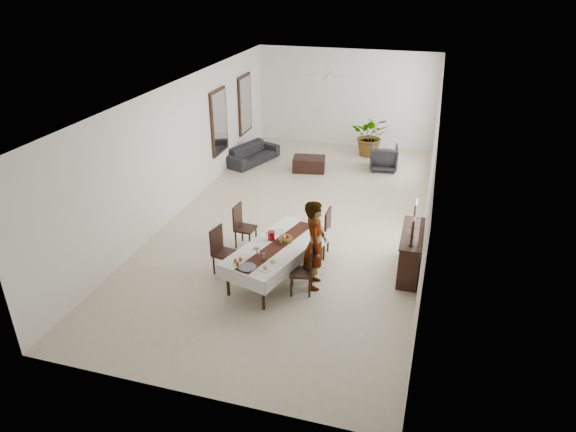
{
  "coord_description": "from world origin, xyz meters",
  "views": [
    {
      "loc": [
        2.88,
        -10.96,
        5.68
      ],
      "look_at": [
        0.3,
        -1.99,
        1.05
      ],
      "focal_mm": 32.0,
      "sensor_mm": 36.0,
      "label": 1
    }
  ],
  "objects_px": {
    "sofa": "(253,154)",
    "red_pitcher": "(271,235)",
    "dining_table_top": "(277,247)",
    "woman": "(315,245)",
    "sideboard_body": "(410,253)"
  },
  "relations": [
    {
      "from": "dining_table_top",
      "to": "sideboard_body",
      "type": "distance_m",
      "value": 2.68
    },
    {
      "from": "red_pitcher",
      "to": "sofa",
      "type": "xyz_separation_m",
      "value": [
        -2.51,
        5.88,
        -0.52
      ]
    },
    {
      "from": "dining_table_top",
      "to": "sofa",
      "type": "height_order",
      "value": "dining_table_top"
    },
    {
      "from": "sofa",
      "to": "red_pitcher",
      "type": "bearing_deg",
      "value": -136.92
    },
    {
      "from": "dining_table_top",
      "to": "red_pitcher",
      "type": "xyz_separation_m",
      "value": [
        -0.18,
        0.2,
        0.13
      ]
    },
    {
      "from": "sideboard_body",
      "to": "sofa",
      "type": "distance_m",
      "value": 7.36
    },
    {
      "from": "dining_table_top",
      "to": "sofa",
      "type": "bearing_deg",
      "value": 130.72
    },
    {
      "from": "woman",
      "to": "sideboard_body",
      "type": "relative_size",
      "value": 1.24
    },
    {
      "from": "woman",
      "to": "sideboard_body",
      "type": "xyz_separation_m",
      "value": [
        1.74,
        1.0,
        -0.46
      ]
    },
    {
      "from": "red_pitcher",
      "to": "sideboard_body",
      "type": "height_order",
      "value": "red_pitcher"
    },
    {
      "from": "dining_table_top",
      "to": "red_pitcher",
      "type": "bearing_deg",
      "value": 149.04
    },
    {
      "from": "sideboard_body",
      "to": "dining_table_top",
      "type": "bearing_deg",
      "value": -160.63
    },
    {
      "from": "woman",
      "to": "sofa",
      "type": "distance_m",
      "value": 7.13
    },
    {
      "from": "sideboard_body",
      "to": "sofa",
      "type": "xyz_separation_m",
      "value": [
        -5.22,
        5.19,
        -0.16
      ]
    },
    {
      "from": "red_pitcher",
      "to": "woman",
      "type": "height_order",
      "value": "woman"
    }
  ]
}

